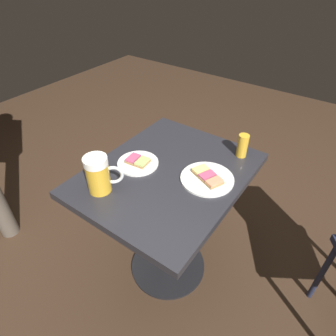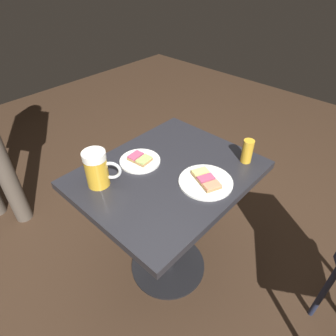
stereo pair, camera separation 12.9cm
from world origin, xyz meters
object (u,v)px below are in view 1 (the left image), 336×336
(plate_near, at_px, (207,178))
(plate_far, at_px, (138,162))
(beer_glass_small, at_px, (243,146))
(beer_mug, at_px, (99,174))

(plate_near, xyz_separation_m, plate_far, (-0.09, 0.32, 0.00))
(plate_near, bearing_deg, beer_glass_small, -9.91)
(beer_mug, bearing_deg, plate_far, -2.39)
(plate_near, height_order, beer_mug, beer_mug)
(plate_near, height_order, beer_glass_small, beer_glass_small)
(plate_near, xyz_separation_m, beer_glass_small, (0.25, -0.04, 0.05))
(beer_mug, height_order, beer_glass_small, beer_mug)
(plate_far, height_order, beer_glass_small, beer_glass_small)
(beer_glass_small, bearing_deg, plate_far, 133.38)
(plate_far, relative_size, beer_mug, 1.17)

